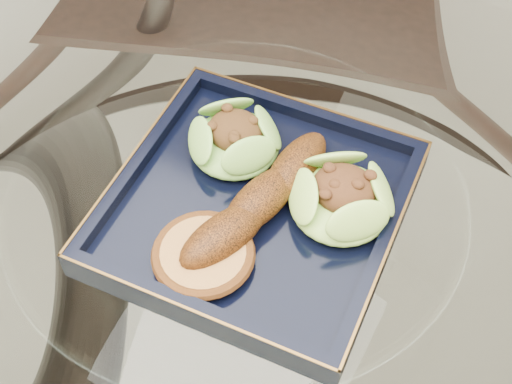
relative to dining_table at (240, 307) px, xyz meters
The scene contains 6 objects.
dining_table is the anchor object (origin of this frame).
navy_plate 0.18m from the dining_table, 66.61° to the left, with size 0.27×0.27×0.02m, color black.
lettuce_wrap_left 0.22m from the dining_table, 122.08° to the left, with size 0.09×0.09×0.03m, color #5A982C.
lettuce_wrap_right 0.22m from the dining_table, 33.58° to the left, with size 0.10×0.10×0.04m, color #6DAC31.
roasted_plantain 0.20m from the dining_table, 44.36° to the left, with size 0.19×0.04×0.04m, color #5C2B09.
crumb_patty 0.20m from the dining_table, 90.60° to the right, with size 0.08×0.08×0.02m, color #BC823E.
Camera 1 is at (0.21, -0.33, 1.34)m, focal length 50.00 mm.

